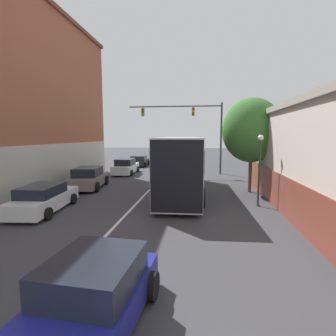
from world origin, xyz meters
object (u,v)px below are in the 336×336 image
hatchback_foreground (91,297)px  parked_car_left_distant (126,167)px  parked_car_left_far (44,199)px  parked_car_left_near (89,178)px  street_lamp (259,167)px  traffic_signal_gantry (193,122)px  street_tree_near (252,130)px  parked_car_left_mid (139,161)px  bus (181,162)px

hatchback_foreground → parked_car_left_distant: parked_car_left_distant is taller
hatchback_foreground → parked_car_left_far: hatchback_foreground is taller
parked_car_left_near → street_lamp: 11.67m
hatchback_foreground → parked_car_left_distant: (-5.29, 20.45, 0.04)m
traffic_signal_gantry → street_tree_near: (4.05, -8.25, -0.94)m
parked_car_left_mid → traffic_signal_gantry: traffic_signal_gantry is taller
parked_car_left_near → street_lamp: street_lamp is taller
hatchback_foreground → traffic_signal_gantry: traffic_signal_gantry is taller
bus → street_lamp: size_ratio=2.95×
parked_car_left_near → parked_car_left_mid: bearing=-8.5°
parked_car_left_mid → parked_car_left_distant: size_ratio=0.98×
street_tree_near → parked_car_left_near: bearing=-179.3°
bus → parked_car_left_mid: 16.32m
hatchback_foreground → street_lamp: size_ratio=1.04×
parked_car_left_mid → traffic_signal_gantry: (6.91, -5.83, 4.43)m
parked_car_left_near → street_tree_near: (11.25, 0.13, 3.38)m
street_lamp → street_tree_near: (0.19, 3.59, 1.99)m
parked_car_left_mid → street_lamp: (10.77, -17.67, 1.50)m
parked_car_left_far → street_tree_near: (11.03, 5.92, 3.46)m
parked_car_left_distant → parked_car_left_near: bearing=173.2°
parked_car_left_mid → street_tree_near: 18.19m
bus → traffic_signal_gantry: traffic_signal_gantry is taller
bus → hatchback_foreground: bearing=174.0°
street_lamp → parked_car_left_distant: bearing=134.3°
bus → hatchback_foreground: size_ratio=2.84×
bus → parked_car_left_mid: bus is taller
parked_car_left_far → parked_car_left_distant: (0.40, 13.04, 0.06)m
parked_car_left_near → parked_car_left_mid: (0.29, 14.22, -0.11)m
traffic_signal_gantry → parked_car_left_distant: bearing=-170.2°
parked_car_left_distant → street_tree_near: 13.23m
bus → parked_car_left_far: (-6.47, -5.07, -1.40)m
parked_car_left_mid → parked_car_left_distant: 6.98m
parked_car_left_far → parked_car_left_distant: 13.04m
parked_car_left_far → traffic_signal_gantry: size_ratio=0.51×
hatchback_foreground → street_tree_near: bearing=-17.8°
parked_car_left_near → parked_car_left_mid: size_ratio=1.00×
parked_car_left_near → traffic_signal_gantry: bearing=-48.0°
street_lamp → parked_car_left_far: bearing=-167.8°
parked_car_left_mid → traffic_signal_gantry: size_ratio=0.50×
bus → parked_car_left_distant: bus is taller
parked_car_left_distant → street_tree_near: (10.63, -7.11, 3.40)m
hatchback_foreground → street_tree_near: 14.77m
street_lamp → parked_car_left_mid: bearing=121.4°
parked_car_left_near → parked_car_left_far: bearing=174.9°
parked_car_left_near → street_lamp: bearing=-114.7°
parked_car_left_mid → street_tree_near: bearing=-145.5°
bus → traffic_signal_gantry: size_ratio=1.22×
parked_car_left_near → street_lamp: (11.06, -3.46, 1.39)m
bus → street_tree_near: 5.07m
parked_car_left_distant → parked_car_left_mid: bearing=0.8°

